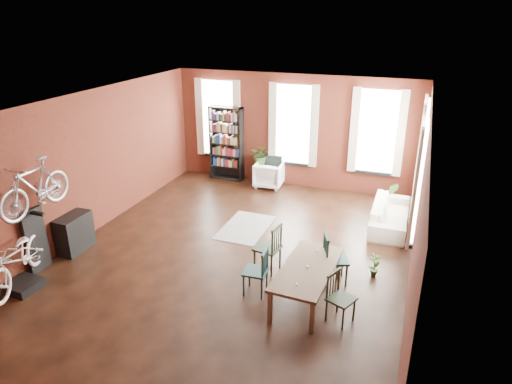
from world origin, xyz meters
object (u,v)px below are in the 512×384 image
at_px(dining_chair_c, 341,299).
at_px(white_armchair, 269,173).
at_px(cream_sofa, 391,210).
at_px(dining_chair_a, 255,271).
at_px(bookshelf, 227,143).
at_px(bike_trainer, 23,285).
at_px(dining_chair_b, 268,248).
at_px(bicycle_floor, 13,236).
at_px(console_table, 74,233).
at_px(dining_table, 307,283).
at_px(plant_stand, 260,174).
at_px(dining_chair_d, 335,259).

relative_size(dining_chair_c, white_armchair, 1.09).
bearing_deg(cream_sofa, dining_chair_a, 150.78).
relative_size(bookshelf, bike_trainer, 3.94).
xyz_separation_m(dining_chair_b, dining_chair_c, (1.64, -1.10, -0.06)).
bearing_deg(dining_chair_c, bicycle_floor, 124.51).
height_order(white_armchair, bicycle_floor, bicycle_floor).
bearing_deg(dining_chair_b, console_table, -72.08).
xyz_separation_m(dining_table, dining_chair_b, (-0.97, 0.68, 0.18)).
bearing_deg(bookshelf, dining_chair_b, -58.07).
bearing_deg(dining_chair_b, plant_stand, -149.61).
bearing_deg(bicycle_floor, console_table, 75.22).
bearing_deg(dining_chair_b, dining_table, 64.25).
relative_size(dining_chair_d, bookshelf, 0.45).
bearing_deg(dining_chair_c, white_armchair, 52.82).
bearing_deg(bookshelf, dining_table, -53.96).
height_order(bookshelf, console_table, bookshelf).
height_order(dining_chair_c, white_armchair, dining_chair_c).
height_order(cream_sofa, console_table, cream_sofa).
relative_size(dining_chair_d, cream_sofa, 0.47).
distance_m(dining_chair_a, dining_chair_b, 0.82).
height_order(dining_chair_d, bicycle_floor, bicycle_floor).
relative_size(dining_chair_c, console_table, 1.08).
bearing_deg(dining_table, dining_chair_d, 65.97).
relative_size(white_armchair, bike_trainer, 1.43).
bearing_deg(bike_trainer, bookshelf, 80.14).
xyz_separation_m(dining_chair_c, bicycle_floor, (-5.64, -1.11, 0.68)).
bearing_deg(white_armchair, dining_chair_a, 102.52).
relative_size(dining_chair_a, white_armchair, 1.13).
distance_m(dining_chair_b, bike_trainer, 4.60).
xyz_separation_m(dining_table, dining_chair_c, (0.68, -0.42, 0.11)).
height_order(white_armchair, plant_stand, white_armchair).
height_order(bike_trainer, plant_stand, plant_stand).
distance_m(dining_chair_a, bookshelf, 6.14).
bearing_deg(dining_chair_a, console_table, -95.52).
distance_m(dining_chair_a, plant_stand, 5.68).
relative_size(cream_sofa, bicycle_floor, 1.09).
bearing_deg(dining_chair_a, dining_chair_c, 76.99).
relative_size(dining_chair_d, bicycle_floor, 0.52).
relative_size(dining_chair_b, bike_trainer, 1.78).
distance_m(dining_chair_c, dining_chair_d, 1.17).
height_order(dining_table, bookshelf, bookshelf).
relative_size(dining_chair_d, plant_stand, 1.81).
distance_m(cream_sofa, bicycle_floor, 7.96).
xyz_separation_m(bike_trainer, plant_stand, (2.25, 6.76, 0.19)).
bearing_deg(console_table, plant_stand, 65.66).
distance_m(white_armchair, cream_sofa, 3.84).
distance_m(dining_chair_b, dining_chair_d, 1.33).
xyz_separation_m(dining_chair_a, plant_stand, (-1.82, 5.38, -0.18)).
bearing_deg(dining_table, white_armchair, 118.54).
distance_m(white_armchair, console_table, 5.67).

